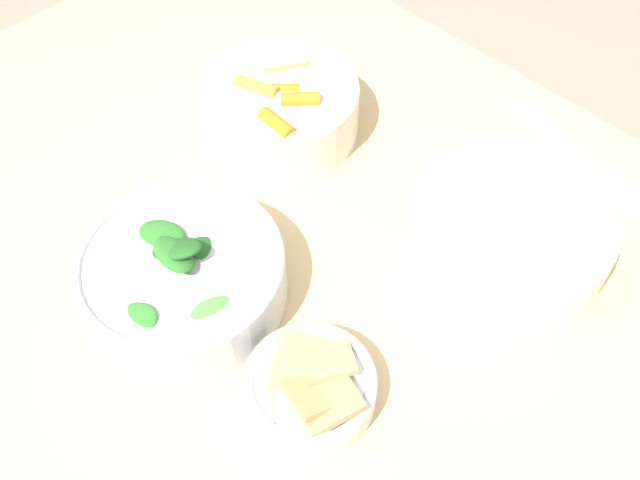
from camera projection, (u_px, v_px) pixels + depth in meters
dining_table at (273, 346)px, 0.78m from camera, size 1.08×0.86×0.75m
bowl_carrots at (279, 106)px, 0.79m from camera, size 0.18×0.18×0.07m
bowl_greens at (182, 275)px, 0.65m from camera, size 0.19×0.19×0.09m
bowl_beans_hotdog at (508, 234)px, 0.68m from camera, size 0.19×0.19×0.07m
bowl_cookies at (310, 387)px, 0.60m from camera, size 0.11×0.11×0.05m
ruler at (608, 180)px, 0.77m from camera, size 0.29×0.08×0.00m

